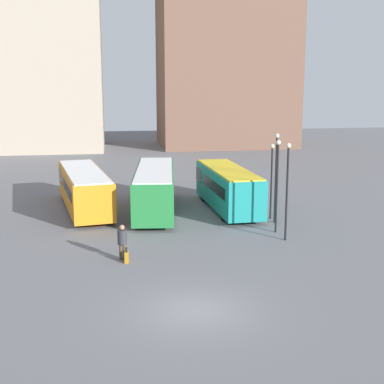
{
  "coord_description": "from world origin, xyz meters",
  "views": [
    {
      "loc": [
        -3.1,
        -19.53,
        8.9
      ],
      "look_at": [
        1.74,
        11.98,
        2.31
      ],
      "focal_mm": 50.0,
      "sensor_mm": 36.0,
      "label": 1
    }
  ],
  "objects_px": {
    "bus_0": "(84,188)",
    "lamp_post_3": "(272,175)",
    "traveler": "(122,239)",
    "lamp_post_0": "(287,184)",
    "lamp_post_2": "(277,179)",
    "bus_2": "(228,187)",
    "lamp_post_1": "(276,171)",
    "suitcase": "(127,257)",
    "bus_1": "(155,188)"
  },
  "relations": [
    {
      "from": "bus_0",
      "to": "lamp_post_3",
      "type": "xyz_separation_m",
      "value": [
        12.29,
        -4.48,
        1.41
      ]
    },
    {
      "from": "lamp_post_2",
      "to": "traveler",
      "type": "bearing_deg",
      "value": -157.95
    },
    {
      "from": "bus_2",
      "to": "lamp_post_0",
      "type": "distance_m",
      "value": 8.24
    },
    {
      "from": "traveler",
      "to": "lamp_post_3",
      "type": "distance_m",
      "value": 12.26
    },
    {
      "from": "bus_0",
      "to": "bus_2",
      "type": "height_order",
      "value": "bus_2"
    },
    {
      "from": "traveler",
      "to": "lamp_post_0",
      "type": "height_order",
      "value": "lamp_post_0"
    },
    {
      "from": "bus_1",
      "to": "traveler",
      "type": "relative_size",
      "value": 6.18
    },
    {
      "from": "traveler",
      "to": "bus_1",
      "type": "bearing_deg",
      "value": -6.06
    },
    {
      "from": "bus_0",
      "to": "bus_2",
      "type": "bearing_deg",
      "value": -107.8
    },
    {
      "from": "bus_0",
      "to": "lamp_post_3",
      "type": "distance_m",
      "value": 13.15
    },
    {
      "from": "lamp_post_1",
      "to": "lamp_post_3",
      "type": "relative_size",
      "value": 1.16
    },
    {
      "from": "bus_0",
      "to": "lamp_post_1",
      "type": "distance_m",
      "value": 13.54
    },
    {
      "from": "suitcase",
      "to": "lamp_post_1",
      "type": "bearing_deg",
      "value": -48.57
    },
    {
      "from": "bus_1",
      "to": "traveler",
      "type": "height_order",
      "value": "bus_1"
    },
    {
      "from": "traveler",
      "to": "lamp_post_0",
      "type": "relative_size",
      "value": 0.33
    },
    {
      "from": "bus_2",
      "to": "bus_0",
      "type": "bearing_deg",
      "value": 78.94
    },
    {
      "from": "bus_1",
      "to": "bus_2",
      "type": "relative_size",
      "value": 1.17
    },
    {
      "from": "suitcase",
      "to": "lamp_post_3",
      "type": "xyz_separation_m",
      "value": [
        9.72,
        7.45,
        2.66
      ]
    },
    {
      "from": "bus_0",
      "to": "lamp_post_3",
      "type": "height_order",
      "value": "lamp_post_3"
    },
    {
      "from": "lamp_post_1",
      "to": "lamp_post_3",
      "type": "bearing_deg",
      "value": 88.24
    },
    {
      "from": "traveler",
      "to": "lamp_post_2",
      "type": "xyz_separation_m",
      "value": [
        9.26,
        3.75,
        2.19
      ]
    },
    {
      "from": "bus_0",
      "to": "lamp_post_2",
      "type": "bearing_deg",
      "value": -132.94
    },
    {
      "from": "lamp_post_0",
      "to": "lamp_post_1",
      "type": "distance_m",
      "value": 3.94
    },
    {
      "from": "lamp_post_3",
      "to": "bus_0",
      "type": "bearing_deg",
      "value": 159.98
    },
    {
      "from": "bus_2",
      "to": "lamp_post_2",
      "type": "height_order",
      "value": "lamp_post_2"
    },
    {
      "from": "bus_2",
      "to": "suitcase",
      "type": "distance_m",
      "value": 12.92
    },
    {
      "from": "bus_0",
      "to": "bus_1",
      "type": "relative_size",
      "value": 0.98
    },
    {
      "from": "lamp_post_1",
      "to": "lamp_post_3",
      "type": "xyz_separation_m",
      "value": [
        0.03,
        0.99,
        -0.41
      ]
    },
    {
      "from": "bus_0",
      "to": "lamp_post_3",
      "type": "bearing_deg",
      "value": -119.48
    },
    {
      "from": "bus_0",
      "to": "bus_2",
      "type": "relative_size",
      "value": 1.15
    },
    {
      "from": "bus_1",
      "to": "lamp_post_2",
      "type": "height_order",
      "value": "lamp_post_2"
    },
    {
      "from": "suitcase",
      "to": "lamp_post_1",
      "type": "height_order",
      "value": "lamp_post_1"
    },
    {
      "from": "bus_1",
      "to": "lamp_post_3",
      "type": "xyz_separation_m",
      "value": [
        7.37,
        -3.34,
        1.31
      ]
    },
    {
      "from": "traveler",
      "to": "lamp_post_3",
      "type": "height_order",
      "value": "lamp_post_3"
    },
    {
      "from": "bus_0",
      "to": "lamp_post_1",
      "type": "height_order",
      "value": "lamp_post_1"
    },
    {
      "from": "traveler",
      "to": "lamp_post_3",
      "type": "relative_size",
      "value": 0.37
    },
    {
      "from": "bus_0",
      "to": "suitcase",
      "type": "bearing_deg",
      "value": -177.33
    },
    {
      "from": "traveler",
      "to": "bus_0",
      "type": "bearing_deg",
      "value": 19.49
    },
    {
      "from": "bus_0",
      "to": "bus_1",
      "type": "bearing_deg",
      "value": -112.47
    },
    {
      "from": "bus_0",
      "to": "suitcase",
      "type": "distance_m",
      "value": 12.26
    },
    {
      "from": "bus_0",
      "to": "lamp_post_2",
      "type": "xyz_separation_m",
      "value": [
        11.63,
        -7.69,
        1.73
      ]
    },
    {
      "from": "suitcase",
      "to": "lamp_post_0",
      "type": "bearing_deg",
      "value": -66.56
    },
    {
      "from": "lamp_post_3",
      "to": "traveler",
      "type": "bearing_deg",
      "value": -144.89
    },
    {
      "from": "bus_2",
      "to": "traveler",
      "type": "height_order",
      "value": "bus_2"
    },
    {
      "from": "lamp_post_2",
      "to": "lamp_post_1",
      "type": "bearing_deg",
      "value": 74.38
    },
    {
      "from": "bus_2",
      "to": "suitcase",
      "type": "relative_size",
      "value": 11.43
    },
    {
      "from": "traveler",
      "to": "suitcase",
      "type": "xyz_separation_m",
      "value": [
        0.19,
        -0.48,
        -0.79
      ]
    },
    {
      "from": "bus_2",
      "to": "lamp_post_1",
      "type": "height_order",
      "value": "lamp_post_1"
    },
    {
      "from": "suitcase",
      "to": "bus_1",
      "type": "bearing_deg",
      "value": -4.52
    },
    {
      "from": "traveler",
      "to": "lamp_post_1",
      "type": "distance_m",
      "value": 11.77
    }
  ]
}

